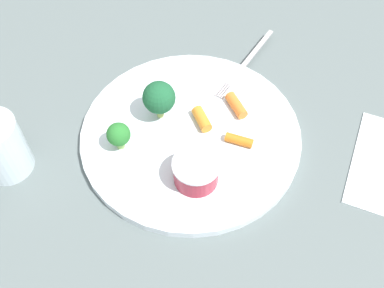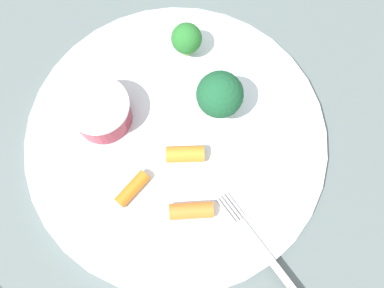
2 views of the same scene
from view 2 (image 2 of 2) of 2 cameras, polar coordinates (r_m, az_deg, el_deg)
The scene contains 9 objects.
ground_plane at distance 0.43m, azimuth -2.05°, elevation 0.39°, with size 2.40×2.40×0.00m, color slate.
plate at distance 0.43m, azimuth -2.07°, elevation 0.64°, with size 0.29×0.29×0.01m, color white.
sauce_cup at distance 0.42m, azimuth -11.74°, elevation 4.16°, with size 0.06×0.06×0.03m.
broccoli_floret_0 at distance 0.40m, azimuth 3.64°, elevation 6.40°, with size 0.04×0.04×0.06m.
broccoli_floret_1 at distance 0.44m, azimuth -0.72°, elevation 13.50°, with size 0.03×0.03×0.04m.
carrot_stick_0 at distance 0.41m, azimuth -1.17°, elevation -1.45°, with size 0.02×0.02×0.04m, color orange.
carrot_stick_1 at distance 0.40m, azimuth -0.08°, elevation -8.68°, with size 0.01×0.01×0.04m, color orange.
carrot_stick_2 at distance 0.41m, azimuth -7.77°, elevation -5.79°, with size 0.01×0.01×0.04m, color orange.
fork at distance 0.41m, azimuth 10.80°, elevation -15.40°, with size 0.04×0.16×0.00m.
Camera 2 is at (-0.04, -0.13, 0.41)m, focal length 41.02 mm.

